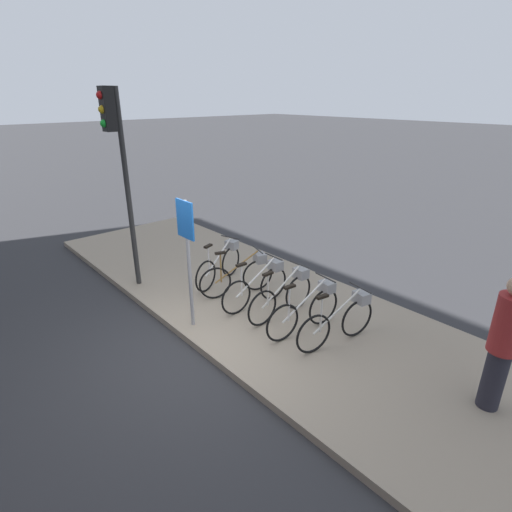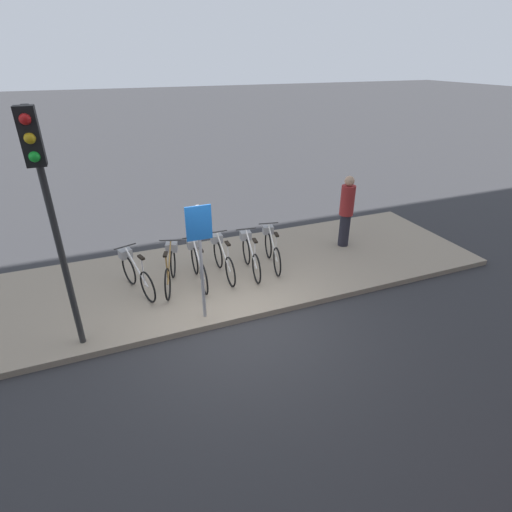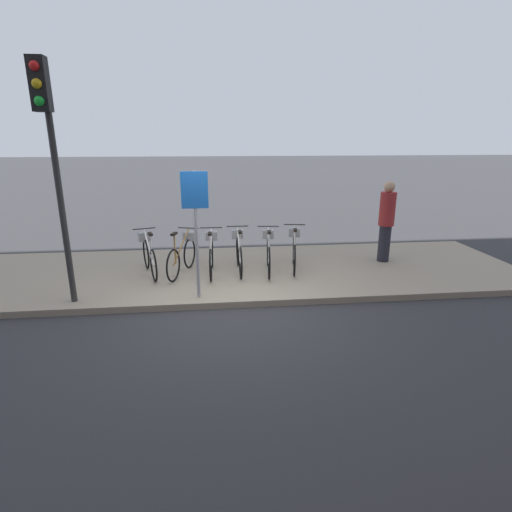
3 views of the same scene
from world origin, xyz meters
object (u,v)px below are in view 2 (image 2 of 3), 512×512
at_px(parked_bicycle_0, 135,272).
at_px(parked_bicycle_1, 171,267).
at_px(parked_bicycle_5, 272,247).
at_px(parked_bicycle_3, 222,257).
at_px(traffic_light, 44,188).
at_px(parked_bicycle_4, 250,254).
at_px(parked_bicycle_2, 198,263).
at_px(sign_post, 200,244).
at_px(pedestrian, 346,210).

bearing_deg(parked_bicycle_0, parked_bicycle_1, -3.51).
bearing_deg(parked_bicycle_0, parked_bicycle_5, 0.79).
distance_m(parked_bicycle_3, parked_bicycle_5, 1.19).
xyz_separation_m(parked_bicycle_3, traffic_light, (-2.92, -1.47, 2.29)).
bearing_deg(parked_bicycle_4, parked_bicycle_0, 178.22).
bearing_deg(parked_bicycle_4, parked_bicycle_2, -179.69).
xyz_separation_m(parked_bicycle_0, sign_post, (1.04, -1.42, 1.06)).
relative_size(parked_bicycle_4, pedestrian, 0.85).
distance_m(parked_bicycle_4, sign_post, 2.22).
bearing_deg(parked_bicycle_5, parked_bicycle_0, -179.21).
xyz_separation_m(parked_bicycle_2, parked_bicycle_5, (1.76, 0.12, 0.00)).
bearing_deg(pedestrian, parked_bicycle_3, -174.82).
bearing_deg(parked_bicycle_5, traffic_light, -159.86).
bearing_deg(traffic_light, pedestrian, 15.87).
xyz_separation_m(parked_bicycle_1, parked_bicycle_5, (2.33, 0.09, 0.00)).
bearing_deg(parked_bicycle_2, parked_bicycle_4, 0.31).
bearing_deg(parked_bicycle_0, parked_bicycle_4, -1.78).
relative_size(parked_bicycle_2, parked_bicycle_5, 1.01).
distance_m(traffic_light, sign_post, 2.45).
height_order(parked_bicycle_2, sign_post, sign_post).
bearing_deg(pedestrian, parked_bicycle_0, -176.63).
distance_m(parked_bicycle_3, parked_bicycle_4, 0.62).
bearing_deg(parked_bicycle_3, parked_bicycle_5, 1.84).
xyz_separation_m(parked_bicycle_3, pedestrian, (3.30, 0.30, 0.53)).
bearing_deg(parked_bicycle_0, sign_post, -53.62).
xyz_separation_m(parked_bicycle_0, parked_bicycle_3, (1.84, 0.00, 0.00)).
distance_m(parked_bicycle_5, sign_post, 2.68).
distance_m(parked_bicycle_1, parked_bicycle_5, 2.33).
height_order(parked_bicycle_0, sign_post, sign_post).
distance_m(parked_bicycle_1, traffic_light, 3.23).
height_order(parked_bicycle_2, traffic_light, traffic_light).
relative_size(parked_bicycle_4, parked_bicycle_5, 1.01).
xyz_separation_m(parked_bicycle_4, sign_post, (-1.41, -1.34, 1.06)).
distance_m(parked_bicycle_1, pedestrian, 4.48).
bearing_deg(parked_bicycle_2, parked_bicycle_3, 8.63).
distance_m(parked_bicycle_1, parked_bicycle_4, 1.75).
bearing_deg(traffic_light, parked_bicycle_5, 20.14).
height_order(parked_bicycle_0, parked_bicycle_2, same).
distance_m(parked_bicycle_1, parked_bicycle_3, 1.14).
bearing_deg(parked_bicycle_4, parked_bicycle_3, 172.54).
bearing_deg(parked_bicycle_4, traffic_light, -158.56).
relative_size(parked_bicycle_1, parked_bicycle_4, 0.96).
height_order(parked_bicycle_0, pedestrian, pedestrian).
xyz_separation_m(parked_bicycle_3, parked_bicycle_5, (1.19, 0.04, 0.00)).
xyz_separation_m(parked_bicycle_1, traffic_light, (-1.78, -1.42, 2.29)).
distance_m(parked_bicycle_0, sign_post, 2.06).
relative_size(parked_bicycle_1, parked_bicycle_2, 0.96).
bearing_deg(parked_bicycle_1, sign_post, -76.14).
xyz_separation_m(parked_bicycle_2, pedestrian, (3.87, 0.39, 0.53)).
height_order(traffic_light, sign_post, traffic_light).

